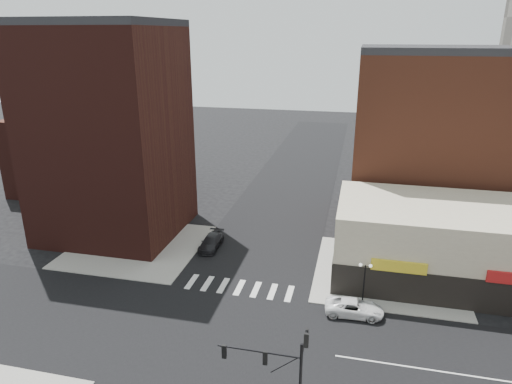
% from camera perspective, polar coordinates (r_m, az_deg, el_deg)
% --- Properties ---
extents(ground, '(240.00, 240.00, 0.00)m').
position_cam_1_polar(ground, '(40.46, -5.11, -17.70)').
color(ground, black).
rests_on(ground, ground).
extents(road_ew, '(200.00, 14.00, 0.02)m').
position_cam_1_polar(road_ew, '(40.45, -5.11, -17.69)').
color(road_ew, black).
rests_on(road_ew, ground).
extents(road_ns, '(14.00, 200.00, 0.02)m').
position_cam_1_polar(road_ns, '(40.45, -5.11, -17.69)').
color(road_ns, black).
rests_on(road_ns, ground).
extents(sidewalk_nw, '(15.00, 15.00, 0.12)m').
position_cam_1_polar(sidewalk_nw, '(57.00, -14.60, -6.54)').
color(sidewalk_nw, gray).
rests_on(sidewalk_nw, ground).
extents(sidewalk_ne, '(15.00, 15.00, 0.12)m').
position_cam_1_polar(sidewalk_ne, '(51.31, 16.04, -9.72)').
color(sidewalk_ne, gray).
rests_on(sidewalk_ne, ground).
extents(building_nw, '(16.00, 15.00, 25.00)m').
position_cam_1_polar(building_nw, '(58.51, -17.79, 6.75)').
color(building_nw, '#361511').
rests_on(building_nw, ground).
extents(building_nw_low, '(20.00, 18.00, 12.00)m').
position_cam_1_polar(building_nw_low, '(79.49, -19.85, 4.84)').
color(building_nw_low, '#361511').
rests_on(building_nw_low, ground).
extents(building_ne_midrise, '(18.00, 15.00, 22.00)m').
position_cam_1_polar(building_ne_midrise, '(62.07, 20.62, 5.69)').
color(building_ne_midrise, brown).
rests_on(building_ne_midrise, ground).
extents(building_ne_row, '(24.20, 12.20, 8.00)m').
position_cam_1_polar(building_ne_row, '(51.22, 23.66, -6.65)').
color(building_ne_row, beige).
rests_on(building_ne_row, ground).
extents(traffic_signal, '(5.59, 3.09, 7.77)m').
position_cam_1_polar(traffic_signal, '(30.03, 3.76, -20.84)').
color(traffic_signal, black).
rests_on(traffic_signal, ground).
extents(street_lamp_ne, '(1.22, 0.32, 4.16)m').
position_cam_1_polar(street_lamp_ne, '(43.93, 13.45, -9.86)').
color(street_lamp_ne, black).
rests_on(street_lamp_ne, sidewalk_ne).
extents(white_suv, '(5.35, 2.61, 1.47)m').
position_cam_1_polar(white_suv, '(43.56, 12.18, -13.94)').
color(white_suv, white).
rests_on(white_suv, ground).
extents(dark_sedan_north, '(2.12, 5.13, 1.48)m').
position_cam_1_polar(dark_sedan_north, '(54.84, -5.62, -6.24)').
color(dark_sedan_north, black).
rests_on(dark_sedan_north, ground).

